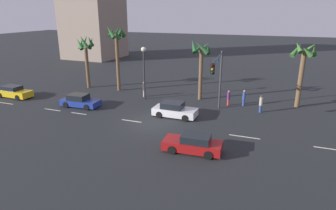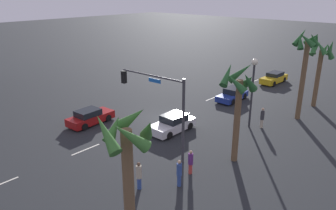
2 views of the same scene
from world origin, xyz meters
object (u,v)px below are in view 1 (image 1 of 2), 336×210
(palm_tree_0, at_px, (86,50))
(pedestrian_2, at_px, (228,98))
(traffic_signal, at_px, (218,73))
(pedestrian_0, at_px, (144,89))
(car_2, at_px, (174,110))
(palm_tree_2, at_px, (303,61))
(palm_tree_3, at_px, (117,44))
(pedestrian_3, at_px, (261,103))
(car_1, at_px, (80,101))
(building_1, at_px, (92,1))
(palm_tree_1, at_px, (201,56))
(car_0, at_px, (193,144))
(car_3, at_px, (14,92))
(pedestrian_1, at_px, (244,98))
(streetlamp, at_px, (144,63))

(palm_tree_0, bearing_deg, pedestrian_2, -3.90)
(traffic_signal, relative_size, pedestrian_0, 3.29)
(car_2, xyz_separation_m, palm_tree_2, (11.61, 7.68, 4.33))
(pedestrian_2, distance_m, palm_tree_3, 15.53)
(pedestrian_3, bearing_deg, pedestrian_0, 175.26)
(pedestrian_0, relative_size, palm_tree_3, 0.22)
(pedestrian_3, distance_m, palm_tree_3, 18.97)
(car_1, xyz_separation_m, palm_tree_3, (0.61, 7.50, 5.45))
(traffic_signal, relative_size, building_1, 0.25)
(traffic_signal, height_order, pedestrian_2, traffic_signal)
(palm_tree_1, bearing_deg, palm_tree_2, 5.56)
(car_0, bearing_deg, palm_tree_3, 135.84)
(car_3, xyz_separation_m, palm_tree_1, (21.45, 7.01, 4.45))
(building_1, bearing_deg, palm_tree_2, -27.37)
(car_1, distance_m, car_2, 10.77)
(car_1, xyz_separation_m, palm_tree_0, (-4.07, 7.42, 4.53))
(palm_tree_2, bearing_deg, car_3, -165.96)
(pedestrian_1, distance_m, building_1, 44.61)
(pedestrian_2, relative_size, palm_tree_1, 0.24)
(car_3, relative_size, traffic_signal, 0.76)
(palm_tree_1, bearing_deg, building_1, 141.81)
(car_2, height_order, pedestrian_3, pedestrian_3)
(palm_tree_0, bearing_deg, palm_tree_2, 1.92)
(traffic_signal, bearing_deg, palm_tree_2, 35.39)
(car_2, height_order, car_3, car_2)
(pedestrian_0, bearing_deg, palm_tree_0, 171.20)
(palm_tree_3, distance_m, building_1, 31.08)
(car_0, xyz_separation_m, pedestrian_0, (-9.63, 12.08, 0.36))
(pedestrian_3, distance_m, building_1, 47.00)
(palm_tree_0, distance_m, palm_tree_3, 4.76)
(car_1, xyz_separation_m, palm_tree_2, (22.36, 8.31, 4.37))
(car_0, relative_size, traffic_signal, 0.72)
(pedestrian_0, bearing_deg, car_3, -158.65)
(pedestrian_3, bearing_deg, car_0, -110.67)
(car_0, xyz_separation_m, pedestrian_2, (0.62, 12.16, 0.26))
(pedestrian_0, distance_m, palm_tree_1, 7.93)
(traffic_signal, bearing_deg, car_3, -174.19)
(pedestrian_1, height_order, palm_tree_1, palm_tree_1)
(car_3, height_order, palm_tree_0, palm_tree_0)
(pedestrian_0, distance_m, palm_tree_2, 18.03)
(streetlamp, height_order, pedestrian_3, streetlamp)
(traffic_signal, relative_size, streetlamp, 1.00)
(traffic_signal, relative_size, pedestrian_3, 3.35)
(palm_tree_1, bearing_deg, car_2, -97.38)
(palm_tree_2, relative_size, building_1, 0.29)
(car_2, xyz_separation_m, palm_tree_3, (-10.14, 6.88, 5.41))
(car_0, height_order, car_3, car_3)
(palm_tree_3, xyz_separation_m, building_1, (-19.30, 23.59, 6.06))
(streetlamp, xyz_separation_m, pedestrian_1, (11.37, 1.41, -3.36))
(car_3, bearing_deg, building_1, 106.01)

